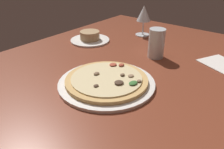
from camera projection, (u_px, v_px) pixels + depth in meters
dining_table at (117, 86)px, 78.95cm from camera, size 150.00×110.00×4.00cm
pizza_main at (107, 81)px, 75.21cm from camera, size 31.56×31.56×3.34cm
ramekin_on_saucer at (90, 38)px, 112.12cm from camera, size 18.92×18.92×4.87cm
wine_glass_far at (144, 15)px, 116.01cm from camera, size 7.42×7.42×15.25cm
water_glass at (157, 45)px, 93.14cm from camera, size 6.51×6.51×11.91cm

